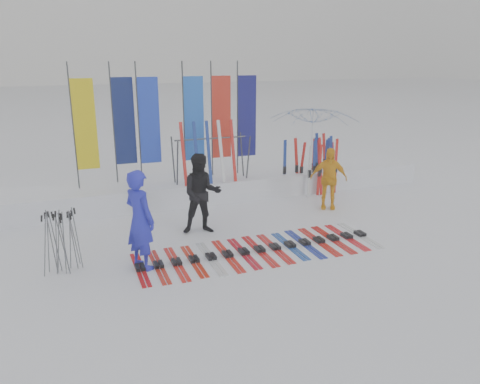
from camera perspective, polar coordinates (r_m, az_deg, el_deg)
name	(u,v)px	position (r m, az deg, el deg)	size (l,w,h in m)	color
ground	(259,263)	(9.37, 2.35, -8.61)	(120.00, 120.00, 0.00)	white
snow_bank	(196,188)	(13.36, -5.37, 0.44)	(14.00, 1.60, 0.60)	white
person_blue	(140,220)	(9.01, -12.10, -3.34)	(0.71, 0.46, 1.94)	#2126C5
person_black	(202,194)	(10.62, -4.70, -0.24)	(0.90, 0.70, 1.86)	black
person_yellow	(329,178)	(12.55, 10.75, 1.64)	(0.96, 0.40, 1.64)	#FAAE10
tent_canopy	(312,145)	(14.93, 8.83, 5.74)	(2.71, 2.76, 2.49)	white
ski_row	(260,249)	(9.88, 2.47, -7.01)	(5.14, 1.70, 0.07)	#B70E0E
pole_cluster	(62,242)	(9.40, -20.92, -5.68)	(0.70, 0.54, 1.25)	#595B60
feather_flags	(171,120)	(13.01, -8.37, 8.66)	(5.03, 0.31, 3.20)	#383A3F
ski_rack	(211,153)	(12.82, -3.56, 4.79)	(2.04, 0.80, 1.23)	#383A3F
upright_skis	(317,165)	(14.13, 9.36, 3.24)	(1.67, 0.88, 1.70)	navy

